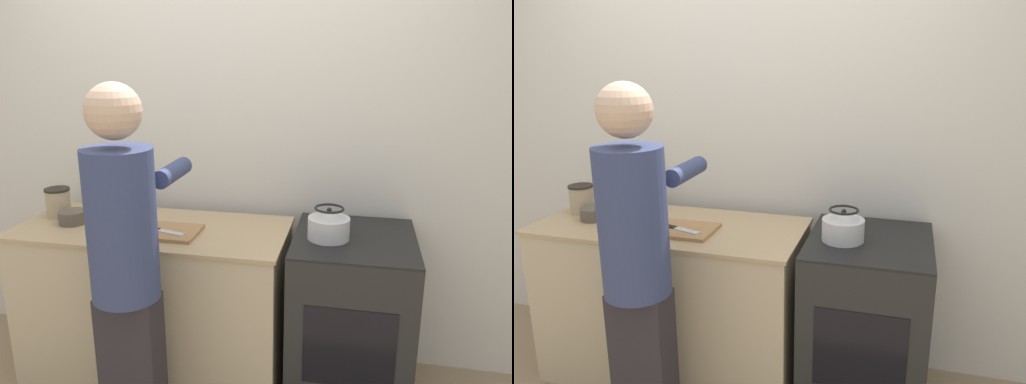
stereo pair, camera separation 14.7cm
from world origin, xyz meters
TOP-DOWN VIEW (x-y plane):
  - wall_back at (0.00, 0.73)m, footprint 8.00×0.05m
  - counter at (-0.32, 0.31)m, footprint 1.44×0.64m
  - oven at (0.73, 0.33)m, footprint 0.60×0.67m
  - person at (-0.21, -0.22)m, footprint 0.33×0.57m
  - cutting_board at (-0.24, 0.23)m, footprint 0.39×0.25m
  - knife at (-0.22, 0.20)m, footprint 0.24×0.10m
  - kettle at (0.61, 0.29)m, footprint 0.20×0.20m
  - bowl_prep at (-0.61, 0.50)m, footprint 0.19×0.19m
  - bowl_mixing at (-0.76, 0.27)m, footprint 0.15×0.15m
  - canister_jar at (-0.90, 0.36)m, footprint 0.14×0.14m

SIDE VIEW (x-z plane):
  - counter at x=-0.32m, z-range 0.00..0.90m
  - oven at x=0.73m, z-range 0.00..0.91m
  - cutting_board at x=-0.24m, z-range 0.90..0.91m
  - knife at x=-0.22m, z-range 0.91..0.92m
  - bowl_mixing at x=-0.76m, z-range 0.90..0.97m
  - person at x=-0.21m, z-range 0.09..1.77m
  - bowl_prep at x=-0.61m, z-range 0.90..0.98m
  - kettle at x=0.61m, z-range 0.90..1.06m
  - canister_jar at x=-0.90m, z-range 0.90..1.06m
  - wall_back at x=0.00m, z-range 0.00..2.60m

